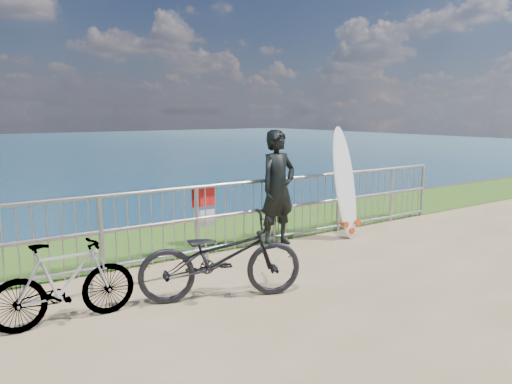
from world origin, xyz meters
TOP-DOWN VIEW (x-y plane):
  - grass_strip at (0.00, 2.70)m, footprint 120.00×120.00m
  - railing at (0.01, 1.60)m, footprint 10.06×0.10m
  - surfer at (0.96, 1.45)m, footprint 0.76×0.54m
  - surfboard at (2.26, 1.18)m, footprint 0.57×0.52m
  - bicycle_near at (-1.10, -0.15)m, footprint 2.09×1.34m
  - bicycle_far at (-2.84, 0.17)m, footprint 1.52×0.46m
  - bike_rack at (-1.58, 0.78)m, footprint 1.81×0.05m

SIDE VIEW (x-z plane):
  - grass_strip at x=0.00m, z-range 0.01..0.01m
  - bike_rack at x=-1.58m, z-range 0.12..0.50m
  - bicycle_far at x=-2.84m, z-range 0.00..0.91m
  - bicycle_near at x=-1.10m, z-range 0.00..1.04m
  - railing at x=0.01m, z-range 0.01..1.14m
  - surfboard at x=2.26m, z-range -0.08..1.93m
  - surfer at x=0.96m, z-range 0.00..1.95m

